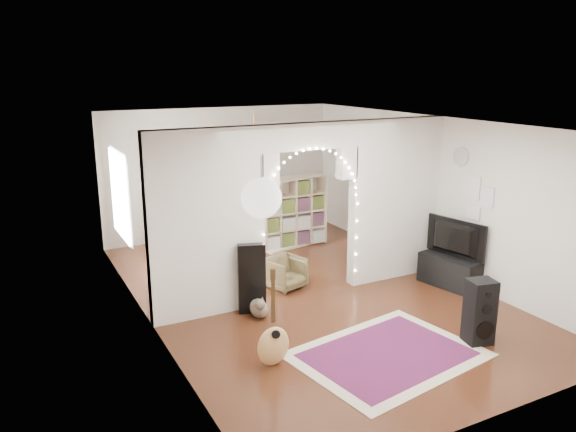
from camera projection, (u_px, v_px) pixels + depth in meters
name	position (u px, v px, depth m)	size (l,w,h in m)	color
floor	(308.00, 293.00, 8.96)	(7.50, 7.50, 0.00)	black
ceiling	(309.00, 122.00, 8.27)	(5.00, 7.50, 0.02)	white
wall_back	(221.00, 172.00, 11.83)	(5.00, 0.02, 2.70)	silver
wall_front	(501.00, 296.00, 5.40)	(5.00, 0.02, 2.70)	silver
wall_left	(146.00, 232.00, 7.50)	(0.02, 7.50, 2.70)	silver
wall_right	(434.00, 195.00, 9.73)	(0.02, 7.50, 2.70)	silver
divider_wall	(309.00, 206.00, 8.60)	(5.00, 0.20, 2.70)	silver
fairy_lights	(313.00, 200.00, 8.45)	(1.64, 0.04, 1.60)	#FFEABF
window	(120.00, 195.00, 9.01)	(0.04, 1.20, 1.40)	white
wall_clock	(461.00, 156.00, 9.02)	(0.31, 0.31, 0.03)	white
picture_frames	(477.00, 198.00, 8.83)	(0.02, 0.50, 0.70)	white
paper_lantern	(261.00, 198.00, 5.48)	(0.40, 0.40, 0.40)	white
ceiling_fan	(254.00, 130.00, 10.06)	(1.10, 1.10, 0.30)	#CE8F44
area_rug	(387.00, 354.00, 7.01)	(2.23, 1.68, 0.02)	maroon
guitar_case	(252.00, 278.00, 8.13)	(0.40, 0.13, 1.05)	black
acoustic_guitar	(273.00, 331.00, 6.67)	(0.44, 0.29, 1.04)	tan
tabby_cat	(259.00, 308.00, 8.04)	(0.34, 0.56, 0.37)	brown
floor_speaker	(480.00, 312.00, 7.24)	(0.39, 0.36, 0.86)	black
media_console	(449.00, 272.00, 9.18)	(0.40, 1.00, 0.50)	black
tv	(452.00, 239.00, 9.03)	(1.07, 0.14, 0.62)	black
bookcase	(293.00, 212.00, 11.15)	(1.37, 0.35, 1.41)	tan
dining_table	(191.00, 215.00, 10.99)	(1.30, 0.95, 0.76)	olive
flower_vase	(190.00, 207.00, 10.95)	(0.18, 0.18, 0.19)	white
dining_chair_left	(244.00, 233.00, 11.37)	(0.52, 0.54, 0.49)	brown
dining_chair_right	(285.00, 273.00, 9.10)	(0.55, 0.57, 0.52)	brown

